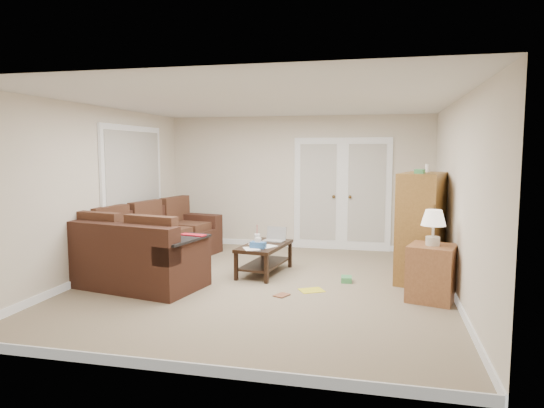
% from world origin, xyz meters
% --- Properties ---
extents(floor, '(5.50, 5.50, 0.00)m').
position_xyz_m(floor, '(0.00, 0.00, 0.00)').
color(floor, gray).
rests_on(floor, ground).
extents(ceiling, '(5.00, 5.50, 0.02)m').
position_xyz_m(ceiling, '(0.00, 0.00, 2.50)').
color(ceiling, silver).
rests_on(ceiling, wall_back).
extents(wall_left, '(0.02, 5.50, 2.50)m').
position_xyz_m(wall_left, '(-2.50, 0.00, 1.25)').
color(wall_left, beige).
rests_on(wall_left, floor).
extents(wall_right, '(0.02, 5.50, 2.50)m').
position_xyz_m(wall_right, '(2.50, 0.00, 1.25)').
color(wall_right, beige).
rests_on(wall_right, floor).
extents(wall_back, '(5.00, 0.02, 2.50)m').
position_xyz_m(wall_back, '(0.00, 2.75, 1.25)').
color(wall_back, beige).
rests_on(wall_back, floor).
extents(wall_front, '(5.00, 0.02, 2.50)m').
position_xyz_m(wall_front, '(0.00, -2.75, 1.25)').
color(wall_front, beige).
rests_on(wall_front, floor).
extents(baseboards, '(5.00, 5.50, 0.10)m').
position_xyz_m(baseboards, '(0.00, 0.00, 0.05)').
color(baseboards, silver).
rests_on(baseboards, floor).
extents(french_doors, '(1.80, 0.05, 2.13)m').
position_xyz_m(french_doors, '(0.85, 2.71, 1.04)').
color(french_doors, silver).
rests_on(french_doors, floor).
extents(window_left, '(0.05, 1.92, 1.42)m').
position_xyz_m(window_left, '(-2.46, 1.00, 1.55)').
color(window_left, silver).
rests_on(window_left, wall_left).
extents(sectional_sofa, '(2.12, 3.28, 0.91)m').
position_xyz_m(sectional_sofa, '(-1.89, 0.32, 0.36)').
color(sectional_sofa, '#3C2117').
rests_on(sectional_sofa, floor).
extents(coffee_table, '(0.70, 1.16, 0.75)m').
position_xyz_m(coffee_table, '(-0.12, 0.65, 0.24)').
color(coffee_table, black).
rests_on(coffee_table, floor).
extents(tv_armoire, '(0.77, 1.07, 1.66)m').
position_xyz_m(tv_armoire, '(2.13, 0.73, 0.78)').
color(tv_armoire, olive).
rests_on(tv_armoire, floor).
extents(side_cabinet, '(0.66, 0.66, 1.13)m').
position_xyz_m(side_cabinet, '(2.20, -0.20, 0.41)').
color(side_cabinet, '#945C36').
rests_on(side_cabinet, floor).
extents(space_heater, '(0.13, 0.11, 0.30)m').
position_xyz_m(space_heater, '(2.05, 2.26, 0.15)').
color(space_heater, white).
rests_on(space_heater, floor).
extents(floor_magazine, '(0.39, 0.37, 0.01)m').
position_xyz_m(floor_magazine, '(0.70, -0.11, 0.00)').
color(floor_magazine, yellow).
rests_on(floor_magazine, floor).
extents(floor_greenbox, '(0.16, 0.21, 0.08)m').
position_xyz_m(floor_greenbox, '(1.12, 0.42, 0.04)').
color(floor_greenbox, '#469A58').
rests_on(floor_greenbox, floor).
extents(floor_book, '(0.22, 0.24, 0.02)m').
position_xyz_m(floor_book, '(0.29, -0.40, 0.01)').
color(floor_book, brown).
rests_on(floor_book, floor).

